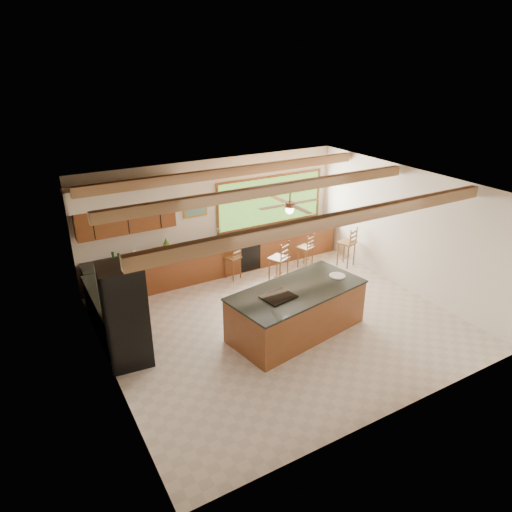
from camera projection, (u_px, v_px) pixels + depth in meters
ground at (280, 322)px, 10.00m from camera, size 7.20×7.20×0.00m
room_shell at (259, 220)px, 9.55m from camera, size 7.27×6.54×3.02m
counter_run at (199, 268)px, 11.44m from camera, size 7.12×3.10×1.26m
island at (296, 310)px, 9.49m from camera, size 3.06×1.81×1.02m
refrigerator at (125, 316)px, 8.34m from camera, size 0.85×0.83×2.00m
bar_stool_a at (234, 259)px, 11.71m from camera, size 0.45×0.45×0.98m
bar_stool_b at (280, 260)px, 11.38m from camera, size 0.55×0.55×1.17m
bar_stool_c at (307, 248)px, 12.33m from camera, size 0.44×0.44×0.99m
bar_stool_d at (348, 244)px, 12.39m from camera, size 0.52×0.52×1.14m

